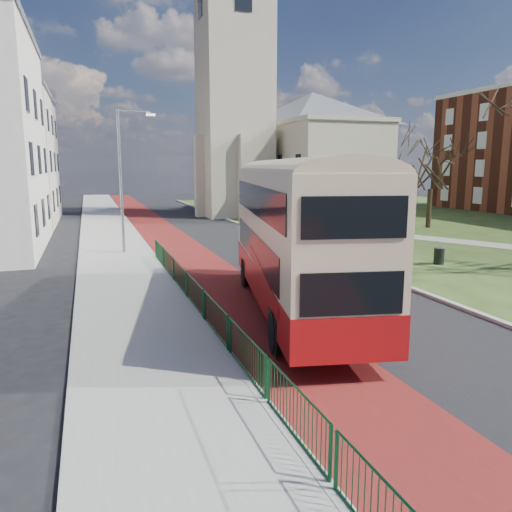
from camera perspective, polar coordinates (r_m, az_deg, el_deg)
name	(u,v)px	position (r m, az deg, el deg)	size (l,w,h in m)	color
ground	(343,355)	(13.93, 9.96, -11.06)	(160.00, 160.00, 0.00)	black
road_carriageway	(217,244)	(32.71, -4.53, 1.37)	(9.00, 120.00, 0.01)	black
bus_lane	(175,246)	(32.17, -9.20, 1.13)	(3.40, 120.00, 0.01)	#591414
pavement_west	(114,248)	(31.78, -15.97, 0.85)	(4.00, 120.00, 0.12)	gray
kerb_west	(147,247)	(31.92, -12.39, 1.06)	(0.25, 120.00, 0.13)	#999993
kerb_east	(272,236)	(35.94, 1.82, 2.30)	(0.25, 80.00, 0.13)	#999993
grass_green	(492,226)	(46.71, 25.40, 3.10)	(40.00, 80.00, 0.04)	#2D4418
pedestrian_railing	(204,306)	(16.35, -6.02, -5.70)	(0.07, 24.00, 1.12)	#0D391D
gothic_church	(277,85)	(53.47, 2.46, 18.95)	(16.38, 18.00, 40.00)	#9F9481
streetlamp	(123,174)	(29.43, -14.93, 9.06)	(2.13, 0.18, 8.00)	gray
bus	(296,230)	(16.97, 4.61, 2.97)	(5.10, 12.41, 5.06)	maroon
winter_tree_far	(432,158)	(43.26, 19.49, 10.52)	(6.15, 6.15, 8.14)	black
litter_bin	(439,255)	(27.34, 20.19, 0.06)	(0.64, 0.64, 0.90)	black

